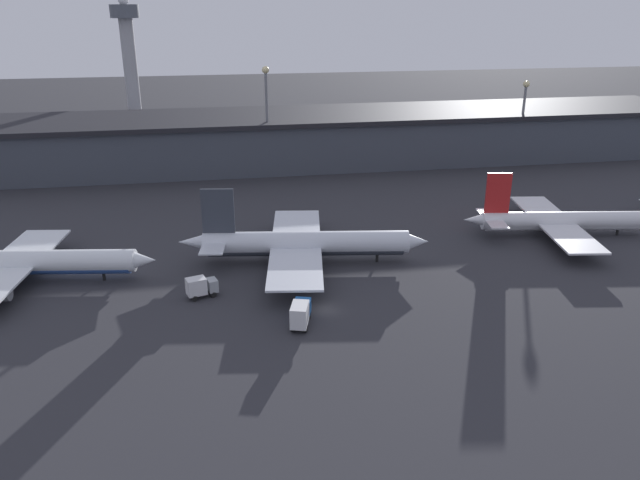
{
  "coord_description": "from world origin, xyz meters",
  "views": [
    {
      "loc": [
        -14.66,
        -80.66,
        43.17
      ],
      "look_at": [
        1.66,
        12.67,
        6.0
      ],
      "focal_mm": 35.0,
      "sensor_mm": 36.0,
      "label": 1
    }
  ],
  "objects_px": {
    "airplane_1": "(20,262)",
    "airplane_3": "(560,221)",
    "service_vehicle_2": "(300,313)",
    "service_vehicle_0": "(201,287)",
    "control_tower": "(129,56)",
    "airplane_2": "(303,244)"
  },
  "relations": [
    {
      "from": "service_vehicle_2",
      "to": "control_tower",
      "type": "distance_m",
      "value": 145.6
    },
    {
      "from": "airplane_2",
      "to": "service_vehicle_0",
      "type": "height_order",
      "value": "airplane_2"
    },
    {
      "from": "airplane_2",
      "to": "airplane_3",
      "type": "relative_size",
      "value": 1.14
    },
    {
      "from": "airplane_3",
      "to": "control_tower",
      "type": "distance_m",
      "value": 145.72
    },
    {
      "from": "airplane_3",
      "to": "control_tower",
      "type": "bearing_deg",
      "value": 136.87
    },
    {
      "from": "airplane_3",
      "to": "control_tower",
      "type": "xyz_separation_m",
      "value": [
        -89.34,
        112.95,
        22.26
      ]
    },
    {
      "from": "airplane_3",
      "to": "service_vehicle_2",
      "type": "distance_m",
      "value": 60.17
    },
    {
      "from": "service_vehicle_0",
      "to": "airplane_3",
      "type": "bearing_deg",
      "value": -4.13
    },
    {
      "from": "service_vehicle_2",
      "to": "control_tower",
      "type": "bearing_deg",
      "value": 30.43
    },
    {
      "from": "service_vehicle_0",
      "to": "service_vehicle_2",
      "type": "distance_m",
      "value": 17.87
    },
    {
      "from": "airplane_3",
      "to": "service_vehicle_0",
      "type": "bearing_deg",
      "value": -159.02
    },
    {
      "from": "airplane_1",
      "to": "airplane_3",
      "type": "height_order",
      "value": "airplane_1"
    },
    {
      "from": "service_vehicle_2",
      "to": "airplane_1",
      "type": "bearing_deg",
      "value": 78.37
    },
    {
      "from": "airplane_2",
      "to": "service_vehicle_0",
      "type": "relative_size",
      "value": 8.52
    },
    {
      "from": "service_vehicle_0",
      "to": "control_tower",
      "type": "height_order",
      "value": "control_tower"
    },
    {
      "from": "airplane_1",
      "to": "airplane_2",
      "type": "distance_m",
      "value": 45.92
    },
    {
      "from": "control_tower",
      "to": "service_vehicle_2",
      "type": "bearing_deg",
      "value": -75.8
    },
    {
      "from": "airplane_1",
      "to": "service_vehicle_2",
      "type": "distance_m",
      "value": 47.84
    },
    {
      "from": "service_vehicle_0",
      "to": "control_tower",
      "type": "xyz_separation_m",
      "value": [
        -21.52,
        127.92,
        23.46
      ]
    },
    {
      "from": "airplane_1",
      "to": "control_tower",
      "type": "height_order",
      "value": "control_tower"
    },
    {
      "from": "airplane_3",
      "to": "service_vehicle_2",
      "type": "bearing_deg",
      "value": -145.46
    },
    {
      "from": "airplane_3",
      "to": "service_vehicle_2",
      "type": "xyz_separation_m",
      "value": [
        -54.07,
        -26.39,
        -0.99
      ]
    }
  ]
}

